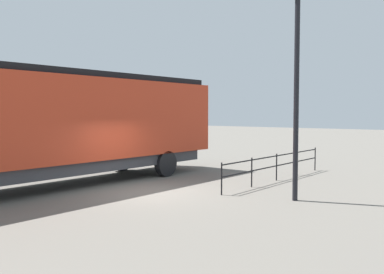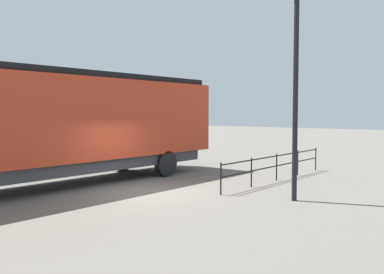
# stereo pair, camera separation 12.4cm
# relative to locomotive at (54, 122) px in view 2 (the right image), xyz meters

# --- Properties ---
(ground_plane) EXTENTS (120.00, 120.00, 0.00)m
(ground_plane) POSITION_rel_locomotive_xyz_m (3.36, 1.43, -2.38)
(ground_plane) COLOR #666059
(locomotive) EXTENTS (3.11, 15.81, 4.26)m
(locomotive) POSITION_rel_locomotive_xyz_m (0.00, 0.00, 0.00)
(locomotive) COLOR red
(locomotive) RESTS_ON ground_plane
(lamp_post) EXTENTS (0.46, 0.46, 6.61)m
(lamp_post) POSITION_rel_locomotive_xyz_m (7.93, 3.32, 1.97)
(lamp_post) COLOR black
(lamp_post) RESTS_ON ground_plane
(platform_fence) EXTENTS (0.05, 7.80, 1.09)m
(platform_fence) POSITION_rel_locomotive_xyz_m (5.64, 6.49, -1.67)
(platform_fence) COLOR black
(platform_fence) RESTS_ON ground_plane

